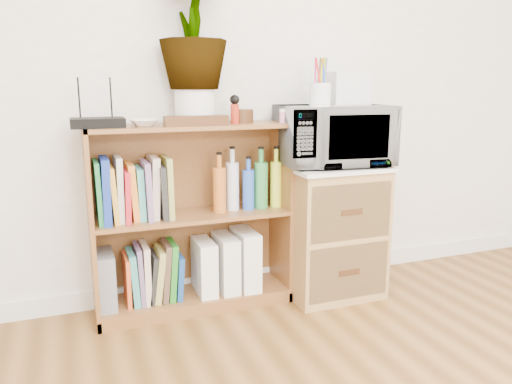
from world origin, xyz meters
TOP-DOWN VIEW (x-y plane):
  - skirting_board at (0.00, 2.24)m, footprint 4.00×0.02m
  - bookshelf at (-0.35, 2.10)m, footprint 1.00×0.30m
  - wicker_unit at (0.40, 2.02)m, footprint 0.50×0.45m
  - microwave at (0.40, 2.02)m, footprint 0.60×0.44m
  - pen_cup at (0.26, 1.91)m, footprint 0.10×0.10m
  - small_appliance at (0.50, 2.08)m, footprint 0.22×0.18m
  - router at (-0.78, 2.08)m, footprint 0.24×0.16m
  - white_bowl at (-0.57, 2.07)m, footprint 0.13×0.13m
  - plant_pot at (-0.32, 2.12)m, footprint 0.20×0.20m
  - potted_plant at (-0.32, 2.12)m, footprint 0.32×0.32m
  - trinket_box at (-0.34, 2.00)m, footprint 0.30×0.07m
  - kokeshi_doll at (-0.13, 2.06)m, footprint 0.04×0.04m
  - wooden_bowl at (-0.08, 2.11)m, footprint 0.12×0.12m
  - paint_jars at (0.14, 2.01)m, footprint 0.10×0.04m
  - file_box at (-0.79, 2.10)m, footprint 0.08×0.22m
  - magazine_holder_left at (-0.30, 2.09)m, footprint 0.09×0.23m
  - magazine_holder_mid at (-0.18, 2.09)m, footprint 0.09×0.24m
  - magazine_holder_right at (-0.07, 2.09)m, footprint 0.10×0.25m
  - cookbooks at (-0.64, 2.10)m, footprint 0.36×0.20m
  - liquor_bottles at (-0.01, 2.10)m, footprint 0.46×0.07m
  - lower_books at (-0.56, 2.10)m, footprint 0.29×0.19m

SIDE VIEW (x-z plane):
  - skirting_board at x=0.00m, z-range 0.00..0.10m
  - lower_books at x=-0.56m, z-range 0.06..0.35m
  - file_box at x=-0.79m, z-range 0.07..0.34m
  - magazine_holder_left at x=-0.30m, z-range 0.07..0.35m
  - magazine_holder_mid at x=-0.18m, z-range 0.07..0.36m
  - magazine_holder_right at x=-0.07m, z-range 0.07..0.38m
  - wicker_unit at x=0.40m, z-range 0.00..0.70m
  - bookshelf at x=-0.35m, z-range 0.00..0.95m
  - cookbooks at x=-0.64m, z-range 0.49..0.80m
  - liquor_bottles at x=-0.01m, z-range 0.49..0.81m
  - microwave at x=0.40m, z-range 0.72..1.03m
  - white_bowl at x=-0.57m, z-range 0.95..0.98m
  - router at x=-0.78m, z-range 0.95..0.99m
  - trinket_box at x=-0.34m, z-range 0.95..1.00m
  - paint_jars at x=0.14m, z-range 0.95..1.00m
  - wooden_bowl at x=-0.08m, z-range 0.95..1.02m
  - kokeshi_doll at x=-0.13m, z-range 0.95..1.05m
  - plant_pot at x=-0.32m, z-range 0.95..1.12m
  - pen_cup at x=0.26m, z-range 1.03..1.15m
  - small_appliance at x=0.50m, z-range 1.03..1.20m
  - potted_plant at x=-0.32m, z-range 1.12..1.70m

